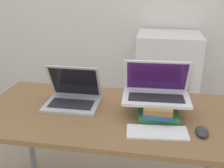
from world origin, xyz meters
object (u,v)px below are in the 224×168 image
(laptop_left, at_px, (73,96))
(book_stack, at_px, (158,109))
(laptop_on_books, at_px, (156,91))
(mouse, at_px, (202,131))
(wireless_keyboard, at_px, (157,132))
(mini_fridge, at_px, (166,83))

(laptop_left, height_order, book_stack, laptop_left)
(laptop_on_books, height_order, mouse, laptop_on_books)
(book_stack, distance_m, laptop_on_books, 0.10)
(mouse, bearing_deg, book_stack, 145.92)
(book_stack, distance_m, wireless_keyboard, 0.19)
(wireless_keyboard, distance_m, mouse, 0.23)
(laptop_left, relative_size, mini_fridge, 0.33)
(wireless_keyboard, height_order, mini_fridge, mini_fridge)
(laptop_left, height_order, mini_fridge, same)
(book_stack, relative_size, mini_fridge, 0.26)
(laptop_on_books, bearing_deg, book_stack, -66.27)
(book_stack, bearing_deg, mini_fridge, 85.67)
(laptop_left, height_order, wireless_keyboard, laptop_left)
(laptop_left, relative_size, mouse, 3.13)
(book_stack, height_order, mini_fridge, mini_fridge)
(mini_fridge, bearing_deg, book_stack, -94.33)
(book_stack, height_order, wireless_keyboard, book_stack)
(laptop_left, bearing_deg, mouse, -16.19)
(laptop_on_books, relative_size, mini_fridge, 0.39)
(wireless_keyboard, height_order, mouse, mouse)
(laptop_on_books, distance_m, wireless_keyboard, 0.26)
(book_stack, height_order, laptop_on_books, laptop_on_books)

